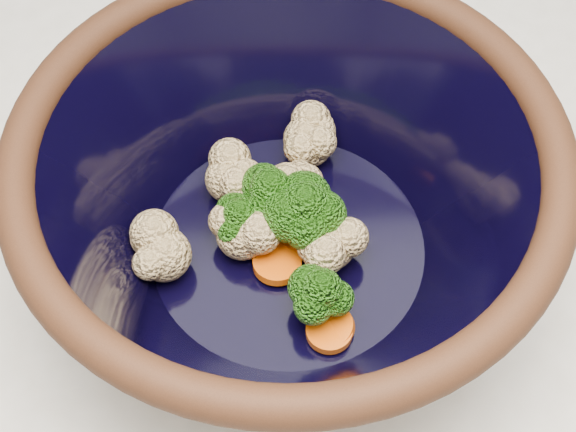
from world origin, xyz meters
name	(u,v)px	position (x,y,z in m)	size (l,w,h in m)	color
mixing_bowl	(288,203)	(-0.07, -0.02, 0.98)	(0.35, 0.35, 0.14)	black
vegetable_pile	(277,214)	(-0.08, -0.01, 0.95)	(0.14, 0.17, 0.06)	#608442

